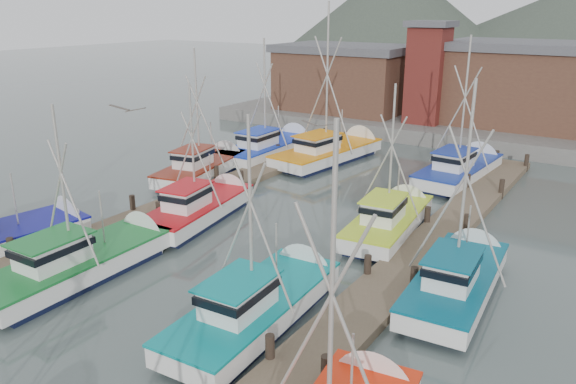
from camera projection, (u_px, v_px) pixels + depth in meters
The scene contains 19 objects.
ground at pixel (176, 292), 22.44m from camera, with size 260.00×260.00×0.00m, color #465452.
dock_left at pixel (133, 222), 29.23m from camera, with size 2.30×46.00×1.50m.
dock_right at pixel (380, 293), 21.94m from camera, with size 2.30×46.00×1.50m.
quay at pixel (460, 124), 51.61m from camera, with size 44.00×16.00×1.20m, color gray.
shed_left at pixel (345, 77), 54.58m from camera, with size 12.72×8.48×6.20m.
shed_center at pixel (535, 84), 47.20m from camera, with size 14.84×9.54×6.90m.
lookout_tower at pixel (428, 72), 47.92m from camera, with size 3.60×3.60×8.50m.
distant_hills at pixel (519, 57), 126.37m from camera, with size 175.00×140.00×42.00m.
boat_4 at pixel (87, 260), 23.71m from camera, with size 3.34×9.12×8.16m.
boat_5 at pixel (263, 303), 20.29m from camera, with size 3.39×8.90×8.39m.
boat_8 at pixel (203, 207), 30.03m from camera, with size 3.81×8.62×7.93m.
boat_9 at pixel (391, 219), 28.25m from camera, with size 3.32×8.39×8.17m.
boat_10 at pixel (205, 166), 37.56m from camera, with size 4.30×9.04×9.17m.
boat_11 at pixel (459, 278), 22.14m from camera, with size 3.69×8.52×9.21m.
boat_12 at pixel (332, 151), 41.48m from camera, with size 4.81×10.61×12.19m.
boat_13 at pixel (462, 169), 37.02m from camera, with size 4.02×9.52×10.07m.
boat_14 at pixel (271, 147), 42.83m from camera, with size 3.99×9.75×9.62m.
gull_near at pixel (127, 109), 19.13m from camera, with size 1.54×0.66×0.24m.
gull_far at pixel (317, 125), 23.17m from camera, with size 1.55×0.62×0.24m.
Camera 1 is at (14.74, -14.29, 10.87)m, focal length 35.00 mm.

